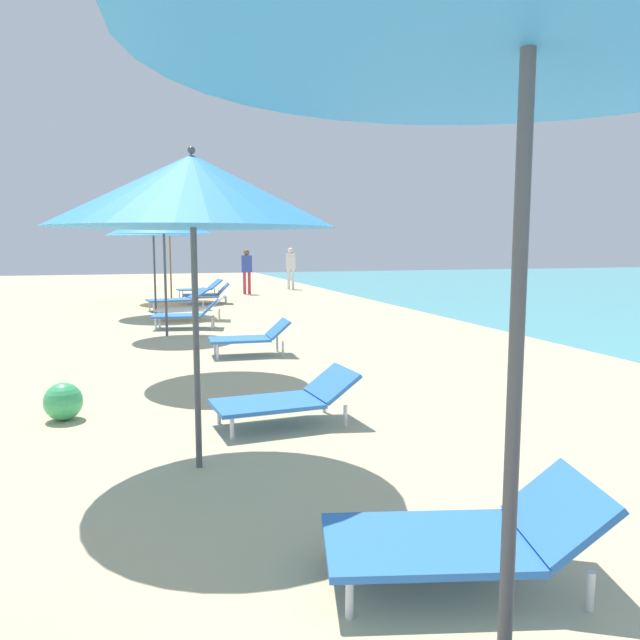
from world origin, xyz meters
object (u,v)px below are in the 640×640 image
Objects in this scene: lounger_farthest_inland at (207,293)px; lounger_fifth_shoreside at (187,314)px; umbrella_sixth at (153,225)px; lounger_fourth_shoreside at (251,337)px; beach_ball at (63,402)px; lounger_sixth_inland at (193,307)px; umbrella_farthest at (169,214)px; umbrella_third at (192,191)px; umbrella_fifth at (164,223)px; lounger_third_shoreside at (287,398)px; lounger_second_shoreside at (465,534)px; umbrella_fourth at (191,182)px; lounger_farthest_shoreside at (201,288)px; person_walking_near at (247,267)px; person_walking_mid at (291,264)px; lounger_sixth_shoreside at (178,298)px.

lounger_fifth_shoreside is at bearing 84.31° from lounger_farthest_inland.
lounger_fifth_shoreside is 0.57× the size of umbrella_sixth.
lounger_fourth_shoreside reaches higher than beach_ball.
lounger_sixth_inland is 0.54× the size of umbrella_farthest.
umbrella_third is 1.02× the size of umbrella_fifth.
lounger_fourth_shoreside is (1.32, 4.80, -1.88)m from umbrella_third.
lounger_third_shoreside is 7.41m from lounger_fifth_shoreside.
lounger_second_shoreside is 0.53× the size of umbrella_fourth.
lounger_third_shoreside is 12.73m from lounger_farthest_inland.
lounger_fourth_shoreside is 10.22m from umbrella_farthest.
lounger_farthest_inland is (0.45, 15.76, 0.05)m from lounger_second_shoreside.
umbrella_sixth is at bearing 64.84° from lounger_farthest_inland.
lounger_third_shoreside is (0.95, 0.93, -1.91)m from umbrella_third.
lounger_farthest_shoreside is 2.05m from person_walking_near.
beach_ball is (-1.51, -1.91, -2.42)m from umbrella_fourth.
umbrella_farthest is at bearing 132.40° from person_walking_near.
umbrella_farthest reaches higher than umbrella_fifth.
person_walking_mid is at bearing -104.56° from lounger_fifth_shoreside.
person_walking_mid is at bearing -109.15° from lounger_third_shoreside.
lounger_second_shoreside is 10.46m from lounger_fifth_shoreside.
lounger_farthest_shoreside is (1.02, 1.20, -2.36)m from umbrella_farthest.
lounger_third_shoreside is (-0.23, 3.05, 0.01)m from lounger_second_shoreside.
lounger_farthest_inland is (1.03, 5.31, -0.00)m from lounger_fifth_shoreside.
person_walking_mid reaches higher than lounger_fourth_shoreside.
umbrella_fifth is at bearing -88.68° from umbrella_sixth.
lounger_farthest_shoreside is at bearing -113.15° from lounger_sixth_shoreside.
lounger_third_shoreside is 3.89m from lounger_fourth_shoreside.
beach_ball is at bearing -25.64° from lounger_third_shoreside.
umbrella_sixth is at bearing 51.90° from lounger_sixth_shoreside.
lounger_third_shoreside is at bearing 98.97° from lounger_sixth_inland.
lounger_sixth_inland is at bearing 83.91° from lounger_farthest_inland.
umbrella_sixth is at bearing 92.22° from umbrella_fourth.
lounger_fourth_shoreside is 14.49m from person_walking_mid.
umbrella_fourth reaches higher than lounger_fourth_shoreside.
umbrella_fifth is 6.75m from lounger_farthest_inland.
umbrella_sixth reaches higher than umbrella_third.
lounger_second_shoreside is at bearing 178.51° from person_walking_near.
umbrella_sixth is at bearing 89.78° from umbrella_third.
lounger_sixth_shoreside is at bearing 86.81° from umbrella_third.
lounger_farthest_shoreside is at bearing -89.28° from lounger_fourth_shoreside.
person_walking_near reaches higher than lounger_sixth_inland.
person_walking_mid is (4.87, 10.33, 0.67)m from lounger_fifth_shoreside.
lounger_farthest_shoreside is (0.83, 6.23, 0.01)m from lounger_sixth_inland.
umbrella_farthest reaches higher than lounger_farthest_inland.
lounger_farthest_inland reaches higher than lounger_sixth_inland.
umbrella_fourth is at bearing -87.78° from umbrella_sixth.
lounger_sixth_inland is 1.09× the size of lounger_farthest_shoreside.
umbrella_sixth reaches higher than lounger_fourth_shoreside.
lounger_farthest_inland is at bearing -47.16° from umbrella_farthest.
person_walking_mid is at bearing -43.14° from person_walking_near.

